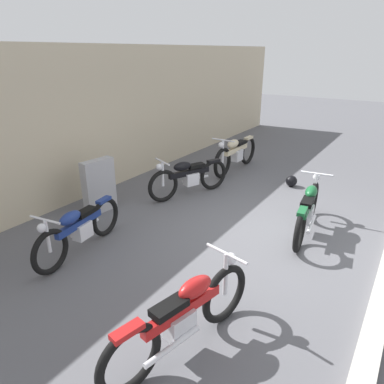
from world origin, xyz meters
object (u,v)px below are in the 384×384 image
Objects in this scene: stone_marker at (99,186)px; motorcycle_black at (189,177)px; motorcycle_green at (308,210)px; motorcycle_red at (184,316)px; motorcycle_blue at (79,229)px; motorcycle_cream at (236,153)px; helmet at (291,181)px.

motorcycle_black is at bearing -31.66° from stone_marker.
motorcycle_black is at bearing 76.81° from motorcycle_green.
motorcycle_red is 2.60m from motorcycle_blue.
motorcycle_red is at bearing 56.42° from motorcycle_black.
stone_marker reaches higher than motorcycle_black.
motorcycle_black is 2.92m from motorcycle_blue.
motorcycle_green is (3.35, -0.31, -0.00)m from motorcycle_red.
motorcycle_black is at bearing 169.30° from motorcycle_blue.
motorcycle_black is at bearing -0.56° from motorcycle_cream.
motorcycle_red is 0.92× the size of motorcycle_cream.
helmet is 0.14× the size of motorcycle_black.
helmet is (3.44, -2.74, -0.40)m from stone_marker.
motorcycle_red reaches higher than motorcycle_green.
motorcycle_black is 0.99× the size of motorcycle_blue.
stone_marker is 4.01× the size of helmet.
motorcycle_green is (2.62, -2.80, 0.03)m from motorcycle_blue.
motorcycle_red is at bearing 65.19° from motorcycle_blue.
motorcycle_red is 4.36m from motorcycle_black.
motorcycle_cream is (5.06, -0.18, 0.06)m from motorcycle_blue.
motorcycle_cream is at bearing 169.45° from motorcycle_blue.
stone_marker is at bearing -14.68° from motorcycle_cream.
stone_marker is 4.42m from helmet.
motorcycle_black is 2.70m from motorcycle_green.
motorcycle_green is at bearing -155.36° from helmet.
motorcycle_green is at bearing 106.99° from motorcycle_black.
motorcycle_red reaches higher than motorcycle_blue.
motorcycle_blue reaches higher than helmet.
motorcycle_red is 6.23m from motorcycle_cream.
helmet is at bearing 17.74° from motorcycle_green.
motorcycle_black is 2.14m from motorcycle_cream.
motorcycle_cream is at bearing -15.99° from stone_marker.
stone_marker is 0.56× the size of motorcycle_black.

